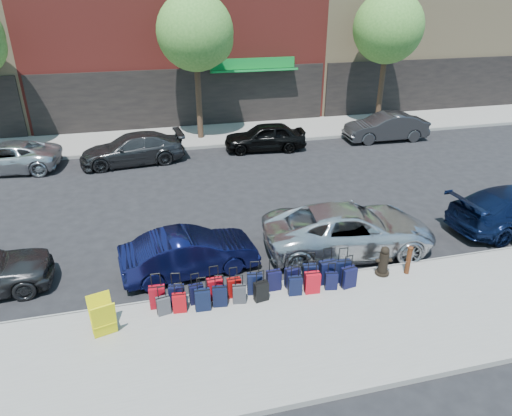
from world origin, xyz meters
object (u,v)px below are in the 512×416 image
object	(u,v)px
suitcase_front_5	(255,284)
car_near_1	(190,253)
bollard	(409,260)
car_far_2	(265,137)
tree_right	(390,30)
display_rack	(103,317)
car_far_1	(132,149)
car_near_2	(349,229)
fire_hydrant	(384,261)
car_far_0	(5,157)
tree_center	(198,34)
car_far_3	(386,127)

from	to	relation	value
suitcase_front_5	car_near_1	distance (m)	2.26
bollard	car_far_2	xyz separation A→B (m)	(-0.98, 11.97, 0.11)
tree_right	display_rack	bearing A→B (deg)	-134.98
suitcase_front_5	display_rack	distance (m)	3.87
car_far_2	car_far_1	bearing A→B (deg)	-81.05
car_near_2	fire_hydrant	bearing A→B (deg)	-164.51
car_far_0	display_rack	bearing A→B (deg)	26.86
car_near_2	suitcase_front_5	bearing A→B (deg)	121.23
tree_right	car_far_0	distance (m)	20.49
fire_hydrant	car_near_1	bearing A→B (deg)	174.39
car_far_0	bollard	bearing A→B (deg)	53.36
car_near_1	car_far_2	size ratio (longest dim) A/B	0.96
suitcase_front_5	bollard	size ratio (longest dim) A/B	1.13
bollard	car_far_1	xyz separation A→B (m)	(-7.51, 11.62, 0.11)
car_near_2	car_far_0	xyz separation A→B (m)	(-12.05, 10.09, -0.09)
bollard	car_far_2	size ratio (longest dim) A/B	0.21
tree_center	tree_right	xyz separation A→B (m)	(10.50, 0.00, 0.00)
car_far_3	car_far_2	bearing A→B (deg)	-87.86
tree_right	car_far_2	xyz separation A→B (m)	(-7.70, -2.48, -4.72)
tree_right	fire_hydrant	xyz separation A→B (m)	(-7.42, -14.31, -4.85)
tree_center	fire_hydrant	xyz separation A→B (m)	(3.08, -14.31, -4.85)
fire_hydrant	car_far_3	size ratio (longest dim) A/B	0.20
tree_right	fire_hydrant	size ratio (longest dim) A/B	8.14
suitcase_front_5	fire_hydrant	distance (m)	3.75
tree_right	suitcase_front_5	world-z (taller)	tree_right
car_far_3	fire_hydrant	bearing A→B (deg)	-26.63
tree_center	bollard	bearing A→B (deg)	-75.33
fire_hydrant	car_far_0	world-z (taller)	car_far_0
car_far_0	car_far_2	world-z (taller)	car_far_2
tree_right	car_far_1	world-z (taller)	tree_right
car_near_1	car_near_2	size ratio (longest dim) A/B	0.73
suitcase_front_5	car_near_1	world-z (taller)	car_near_1
car_far_0	suitcase_front_5	bearing A→B (deg)	41.92
car_near_2	car_far_0	world-z (taller)	car_near_2
suitcase_front_5	car_near_2	xyz separation A→B (m)	(3.43, 1.69, 0.29)
display_rack	car_near_2	world-z (taller)	car_near_2
car_near_2	car_far_0	bearing A→B (deg)	55.13
display_rack	car_near_1	world-z (taller)	car_near_1
car_near_1	car_near_2	xyz separation A→B (m)	(4.96, 0.04, 0.10)
car_near_1	car_far_0	distance (m)	12.36
suitcase_front_5	car_far_3	xyz separation A→B (m)	(10.20, 11.85, 0.28)
car_far_0	fire_hydrant	bearing A→B (deg)	52.12
bollard	car_near_1	bearing A→B (deg)	163.30
car_far_2	tree_center	bearing A→B (deg)	-125.69
fire_hydrant	car_near_1	distance (m)	5.52
tree_center	display_rack	distance (m)	16.34
fire_hydrant	car_far_2	world-z (taller)	car_far_2
tree_right	car_far_1	size ratio (longest dim) A/B	1.52
tree_right	car_far_2	size ratio (longest dim) A/B	1.78
fire_hydrant	car_far_0	xyz separation A→B (m)	(-12.36, 11.78, 0.09)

